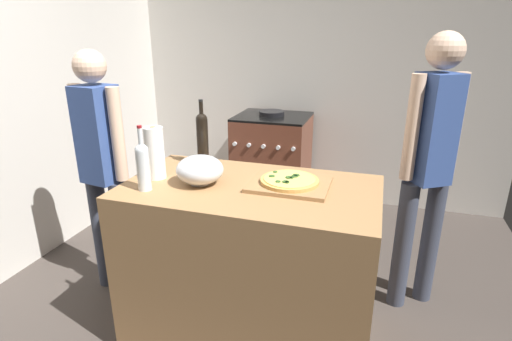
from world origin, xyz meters
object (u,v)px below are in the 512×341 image
wine_bottle_clear (143,164)px  stove (272,161)px  pizza (289,180)px  person_in_stripes (103,163)px  person_in_red (429,161)px  mixing_bowl (200,170)px  wine_bottle_amber (202,137)px  paper_towel_roll (155,153)px

wine_bottle_clear → stove: wine_bottle_clear is taller
wine_bottle_clear → stove: bearing=86.5°
pizza → person_in_stripes: 1.20m
pizza → wine_bottle_clear: bearing=-158.8°
stove → person_in_red: bearing=-43.4°
mixing_bowl → person_in_red: bearing=29.0°
pizza → person_in_red: size_ratio=0.18×
pizza → wine_bottle_amber: wine_bottle_amber is taller
wine_bottle_amber → person_in_stripes: (-0.64, -0.10, -0.19)m
mixing_bowl → paper_towel_roll: size_ratio=0.87×
pizza → stove: (-0.55, 1.72, -0.49)m
mixing_bowl → person_in_stripes: person_in_stripes is taller
person_in_red → person_in_stripes: bearing=-167.0°
wine_bottle_amber → person_in_red: 1.31m
paper_towel_roll → person_in_stripes: (-0.49, 0.18, -0.16)m
pizza → stove: pizza is taller
paper_towel_roll → wine_bottle_clear: 0.17m
pizza → mixing_bowl: mixing_bowl is taller
stove → person_in_red: 1.79m
person_in_red → pizza: bearing=-142.8°
person_in_red → wine_bottle_amber: bearing=-164.8°
paper_towel_roll → wine_bottle_amber: wine_bottle_amber is taller
mixing_bowl → person_in_red: size_ratio=0.15×
paper_towel_roll → person_in_red: 1.54m
wine_bottle_clear → wine_bottle_amber: (0.11, 0.45, 0.04)m
mixing_bowl → paper_towel_roll: paper_towel_roll is taller
mixing_bowl → wine_bottle_clear: wine_bottle_clear is taller
person_in_stripes → pizza: bearing=-4.4°
wine_bottle_clear → wine_bottle_amber: size_ratio=0.85×
pizza → person_in_red: (0.70, 0.53, 0.00)m
stove → person_in_stripes: person_in_stripes is taller
paper_towel_roll → pizza: bearing=7.4°
wine_bottle_clear → wine_bottle_amber: wine_bottle_amber is taller
stove → mixing_bowl: bearing=-86.7°
mixing_bowl → paper_towel_roll: (-0.26, 0.01, 0.06)m
pizza → stove: 1.87m
mixing_bowl → stove: size_ratio=0.26×
paper_towel_roll → stove: bearing=85.1°
wine_bottle_amber → person_in_red: bearing=15.2°
paper_towel_roll → wine_bottle_amber: bearing=62.4°
mixing_bowl → person_in_stripes: (-0.75, 0.20, -0.10)m
pizza → wine_bottle_clear: (-0.67, -0.26, 0.10)m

